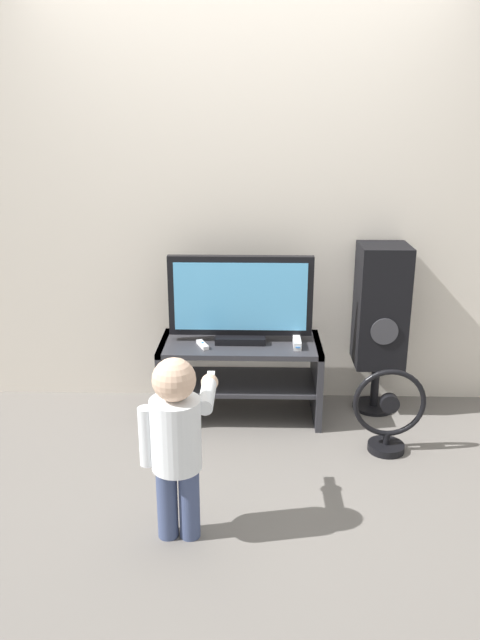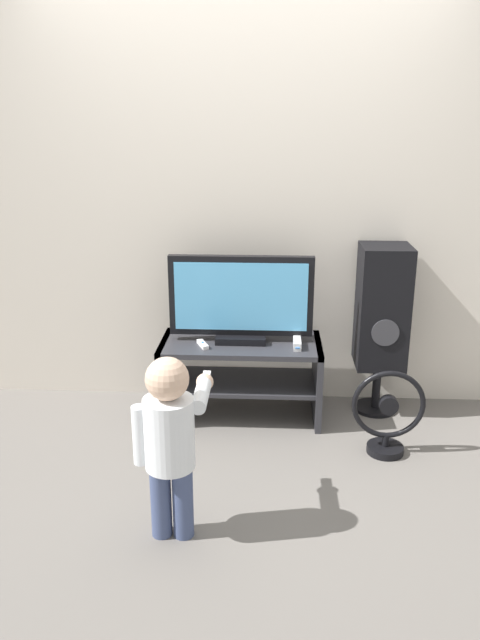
{
  "view_description": "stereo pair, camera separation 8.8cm",
  "coord_description": "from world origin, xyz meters",
  "px_view_note": "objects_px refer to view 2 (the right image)",
  "views": [
    {
      "loc": [
        0.09,
        -3.2,
        1.73
      ],
      "look_at": [
        0.0,
        0.14,
        0.63
      ],
      "focal_mm": 35.0,
      "sensor_mm": 36.0,
      "label": 1
    },
    {
      "loc": [
        0.18,
        -3.19,
        1.73
      ],
      "look_at": [
        0.0,
        0.14,
        0.63
      ],
      "focal_mm": 35.0,
      "sensor_mm": 36.0,
      "label": 2
    }
  ],
  "objects_px": {
    "television": "(241,300)",
    "floor_fan": "(388,416)",
    "game_console": "(297,343)",
    "speaker_tower": "(382,310)",
    "remote_primary": "(203,344)",
    "child": "(170,433)"
  },
  "relations": [
    {
      "from": "game_console",
      "to": "speaker_tower",
      "type": "distance_m",
      "value": 0.55
    },
    {
      "from": "television",
      "to": "game_console",
      "type": "height_order",
      "value": "television"
    },
    {
      "from": "television",
      "to": "floor_fan",
      "type": "height_order",
      "value": "television"
    },
    {
      "from": "remote_primary",
      "to": "floor_fan",
      "type": "bearing_deg",
      "value": -17.72
    },
    {
      "from": "game_console",
      "to": "floor_fan",
      "type": "distance_m",
      "value": 0.65
    },
    {
      "from": "game_console",
      "to": "speaker_tower",
      "type": "bearing_deg",
      "value": 18.65
    },
    {
      "from": "game_console",
      "to": "remote_primary",
      "type": "distance_m",
      "value": 0.54
    },
    {
      "from": "television",
      "to": "speaker_tower",
      "type": "height_order",
      "value": "speaker_tower"
    },
    {
      "from": "remote_primary",
      "to": "child",
      "type": "xyz_separation_m",
      "value": [
        -0.02,
        -1.06,
        0.0
      ]
    },
    {
      "from": "child",
      "to": "floor_fan",
      "type": "xyz_separation_m",
      "value": [
        1.03,
        0.74,
        -0.27
      ]
    },
    {
      "from": "remote_primary",
      "to": "speaker_tower",
      "type": "xyz_separation_m",
      "value": [
        1.04,
        0.2,
        0.16
      ]
    },
    {
      "from": "game_console",
      "to": "child",
      "type": "height_order",
      "value": "child"
    },
    {
      "from": "television",
      "to": "speaker_tower",
      "type": "xyz_separation_m",
      "value": [
        0.83,
        0.09,
        -0.07
      ]
    },
    {
      "from": "game_console",
      "to": "speaker_tower",
      "type": "xyz_separation_m",
      "value": [
        0.5,
        0.17,
        0.15
      ]
    },
    {
      "from": "television",
      "to": "game_console",
      "type": "xyz_separation_m",
      "value": [
        0.33,
        -0.08,
        -0.23
      ]
    },
    {
      "from": "speaker_tower",
      "to": "game_console",
      "type": "bearing_deg",
      "value": -161.35
    },
    {
      "from": "floor_fan",
      "to": "game_console",
      "type": "bearing_deg",
      "value": 143.47
    },
    {
      "from": "television",
      "to": "remote_primary",
      "type": "bearing_deg",
      "value": -153.33
    },
    {
      "from": "child",
      "to": "television",
      "type": "bearing_deg",
      "value": 78.82
    },
    {
      "from": "speaker_tower",
      "to": "remote_primary",
      "type": "bearing_deg",
      "value": -169.36
    },
    {
      "from": "remote_primary",
      "to": "floor_fan",
      "type": "distance_m",
      "value": 1.1
    },
    {
      "from": "remote_primary",
      "to": "television",
      "type": "bearing_deg",
      "value": 26.67
    }
  ]
}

